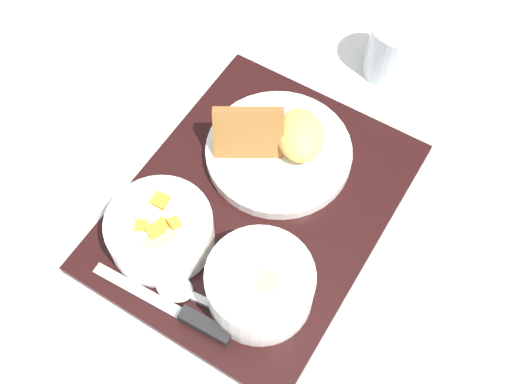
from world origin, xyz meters
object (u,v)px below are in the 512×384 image
knife (190,318)px  spoon (195,297)px  bowl_salad (160,229)px  glass_water (393,51)px  plate_main (280,147)px  bowl_soup (260,284)px

knife → spoon: bearing=-69.8°
bowl_salad → spoon: (-0.04, -0.08, -0.02)m
bowl_salad → glass_water: (0.40, -0.12, 0.00)m
bowl_salad → spoon: bowl_salad is taller
glass_water → bowl_salad: bearing=163.9°
bowl_salad → glass_water: bearing=-16.1°
plate_main → spoon: 0.23m
plate_main → bowl_salad: bearing=161.9°
knife → spoon: (0.02, 0.01, -0.00)m
plate_main → knife: 0.25m
bowl_soup → plate_main: bearing=24.0°
bowl_salad → plate_main: (0.18, -0.06, -0.01)m
bowl_soup → glass_water: size_ratio=1.41×
plate_main → knife: (-0.25, -0.03, -0.01)m
knife → spoon: knife is taller
bowl_soup → spoon: 0.08m
bowl_soup → knife: bowl_soup is taller
spoon → bowl_salad: bearing=-34.7°
spoon → glass_water: bearing=-100.7°
bowl_soup → spoon: (-0.04, 0.06, -0.03)m
knife → glass_water: 0.47m
plate_main → spoon: bearing=-175.2°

